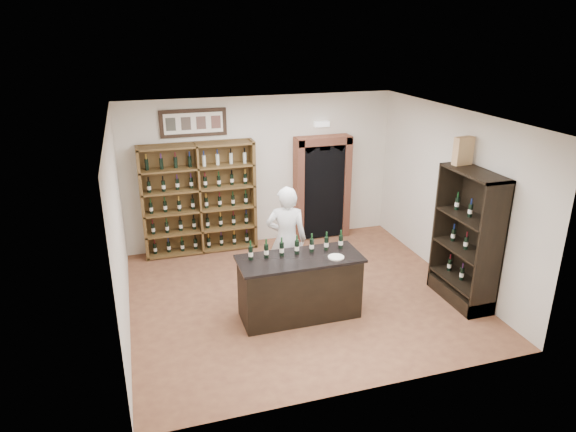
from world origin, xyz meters
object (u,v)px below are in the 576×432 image
(tasting_counter, at_px, (300,287))
(wine_crate, at_px, (463,151))
(shopkeeper, at_px, (286,240))
(counter_bottle_0, at_px, (251,253))
(side_cabinet, at_px, (466,258))
(wine_shelf, at_px, (199,198))

(tasting_counter, distance_m, wine_crate, 3.33)
(tasting_counter, bearing_deg, shopkeeper, 86.46)
(wine_crate, bearing_deg, shopkeeper, 156.75)
(tasting_counter, relative_size, shopkeeper, 1.01)
(tasting_counter, xyz_separation_m, counter_bottle_0, (-0.72, 0.15, 0.61))
(side_cabinet, bearing_deg, wine_shelf, 139.79)
(wine_shelf, relative_size, counter_bottle_0, 7.33)
(side_cabinet, distance_m, wine_crate, 1.71)
(counter_bottle_0, relative_size, wine_crate, 0.68)
(counter_bottle_0, height_order, wine_crate, wine_crate)
(tasting_counter, distance_m, shopkeeper, 0.97)
(wine_crate, bearing_deg, side_cabinet, -96.37)
(side_cabinet, bearing_deg, shopkeeper, 156.41)
(tasting_counter, bearing_deg, counter_bottle_0, 168.45)
(tasting_counter, height_order, shopkeeper, shopkeeper)
(wine_shelf, distance_m, side_cabinet, 5.02)
(shopkeeper, bearing_deg, wine_shelf, -43.54)
(wine_shelf, bearing_deg, shopkeeper, -60.83)
(tasting_counter, distance_m, counter_bottle_0, 0.96)
(tasting_counter, height_order, wine_crate, wine_crate)
(shopkeeper, bearing_deg, tasting_counter, 103.75)
(wine_shelf, height_order, wine_crate, wine_crate)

